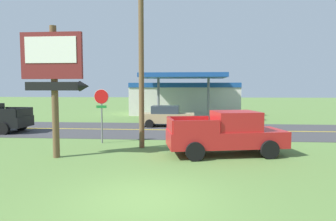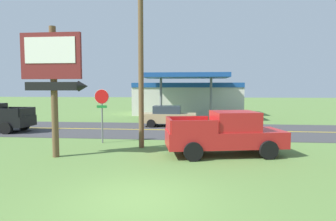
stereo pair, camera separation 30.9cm
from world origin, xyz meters
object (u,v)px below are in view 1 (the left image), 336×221
object	(u,v)px
gas_station	(185,98)
car_tan_near_lane	(167,116)
motel_sign	(54,70)
pickup_red_parked_on_lawn	(227,133)
stop_sign	(102,106)
utility_pole	(141,54)

from	to	relation	value
gas_station	car_tan_near_lane	distance (m)	11.07
motel_sign	pickup_red_parked_on_lawn	distance (m)	7.97
stop_sign	gas_station	size ratio (longest dim) A/B	0.25
stop_sign	car_tan_near_lane	bearing A→B (deg)	67.78
motel_sign	gas_station	bearing A→B (deg)	77.13
utility_pole	gas_station	distance (m)	19.45
motel_sign	stop_sign	world-z (taller)	motel_sign
stop_sign	utility_pole	bearing A→B (deg)	-23.37
motel_sign	pickup_red_parked_on_lawn	size ratio (longest dim) A/B	1.02
utility_pole	motel_sign	bearing A→B (deg)	-142.90
motel_sign	stop_sign	bearing A→B (deg)	75.79
gas_station	car_tan_near_lane	size ratio (longest dim) A/B	2.86
car_tan_near_lane	stop_sign	bearing A→B (deg)	-112.22
pickup_red_parked_on_lawn	car_tan_near_lane	xyz separation A→B (m)	(-3.53, 9.41, -0.13)
motel_sign	car_tan_near_lane	xyz separation A→B (m)	(3.83, 10.70, -2.93)
stop_sign	gas_station	distance (m)	18.60
utility_pole	car_tan_near_lane	size ratio (longest dim) A/B	2.09
stop_sign	car_tan_near_lane	world-z (taller)	stop_sign
utility_pole	pickup_red_parked_on_lawn	world-z (taller)	utility_pole
motel_sign	car_tan_near_lane	distance (m)	11.74
utility_pole	gas_station	bearing A→B (deg)	85.00
stop_sign	car_tan_near_lane	xyz separation A→B (m)	(2.94, 7.20, -1.20)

